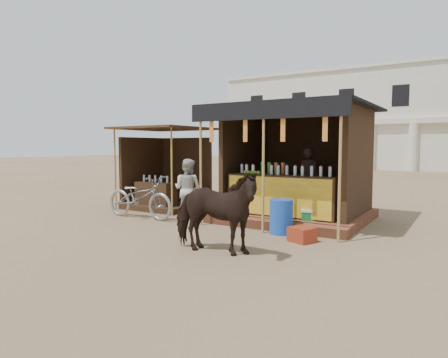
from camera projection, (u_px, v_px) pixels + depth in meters
ground at (180, 242)px, 7.67m from camera, size 120.00×120.00×0.00m
main_stall at (296, 179)px, 9.89m from camera, size 3.60×3.61×2.78m
secondary_stall at (163, 179)px, 12.00m from camera, size 2.40×2.40×2.38m
cow at (214, 212)px, 6.76m from camera, size 1.77×0.96×1.43m
motorbike at (140, 197)px, 10.15m from camera, size 2.08×0.76×1.08m
bystander at (188, 189)px, 10.00m from camera, size 0.80×0.65×1.52m
blue_barrel at (281, 217)px, 8.34m from camera, size 0.63×0.63×0.72m
red_crate at (302, 235)px, 7.65m from camera, size 0.55×0.53×0.28m
cooler at (317, 219)px, 8.78m from camera, size 0.74×0.60×0.46m
background_building at (380, 121)px, 33.74m from camera, size 26.00×7.45×8.18m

